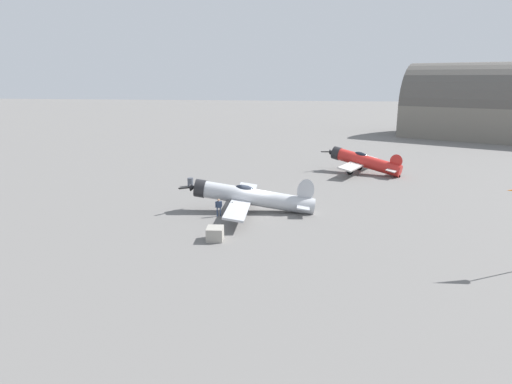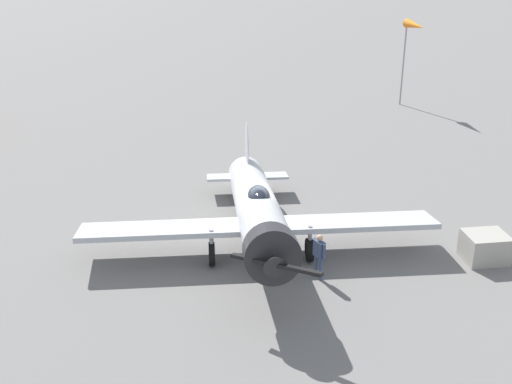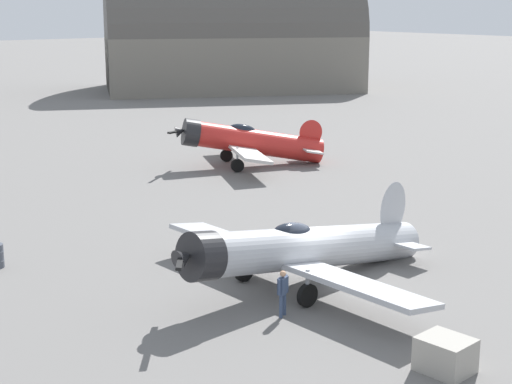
{
  "view_description": "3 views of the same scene",
  "coord_description": "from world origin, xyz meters",
  "px_view_note": "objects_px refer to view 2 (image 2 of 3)",
  "views": [
    {
      "loc": [
        38.35,
        5.59,
        11.68
      ],
      "look_at": [
        -0.0,
        0.0,
        1.8
      ],
      "focal_mm": 31.55,
      "sensor_mm": 36.0,
      "label": 1
    },
    {
      "loc": [
        -0.67,
        -20.59,
        10.38
      ],
      "look_at": [
        -0.0,
        0.0,
        1.8
      ],
      "focal_mm": 44.17,
      "sensor_mm": 36.0,
      "label": 2
    },
    {
      "loc": [
        20.53,
        -18.35,
        9.85
      ],
      "look_at": [
        -7.13,
        2.86,
        1.6
      ],
      "focal_mm": 55.83,
      "sensor_mm": 36.0,
      "label": 3
    }
  ],
  "objects_px": {
    "ground_crew_mechanic": "(319,252)",
    "equipment_crate": "(485,247)",
    "airplane_foreground": "(257,210)",
    "windsock_mast": "(414,28)"
  },
  "relations": [
    {
      "from": "windsock_mast",
      "to": "airplane_foreground",
      "type": "bearing_deg",
      "value": -118.79
    },
    {
      "from": "airplane_foreground",
      "to": "ground_crew_mechanic",
      "type": "xyz_separation_m",
      "value": [
        1.88,
        -2.46,
        -0.4
      ]
    },
    {
      "from": "airplane_foreground",
      "to": "windsock_mast",
      "type": "height_order",
      "value": "windsock_mast"
    },
    {
      "from": "airplane_foreground",
      "to": "ground_crew_mechanic",
      "type": "relative_size",
      "value": 7.87
    },
    {
      "from": "ground_crew_mechanic",
      "to": "equipment_crate",
      "type": "relative_size",
      "value": 1.03
    },
    {
      "from": "ground_crew_mechanic",
      "to": "airplane_foreground",
      "type": "bearing_deg",
      "value": 101.14
    },
    {
      "from": "airplane_foreground",
      "to": "equipment_crate",
      "type": "relative_size",
      "value": 8.09
    },
    {
      "from": "windsock_mast",
      "to": "ground_crew_mechanic",
      "type": "bearing_deg",
      "value": -111.51
    },
    {
      "from": "airplane_foreground",
      "to": "equipment_crate",
      "type": "xyz_separation_m",
      "value": [
        7.66,
        -1.43,
        -0.86
      ]
    },
    {
      "from": "ground_crew_mechanic",
      "to": "windsock_mast",
      "type": "distance_m",
      "value": 22.69
    }
  ]
}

